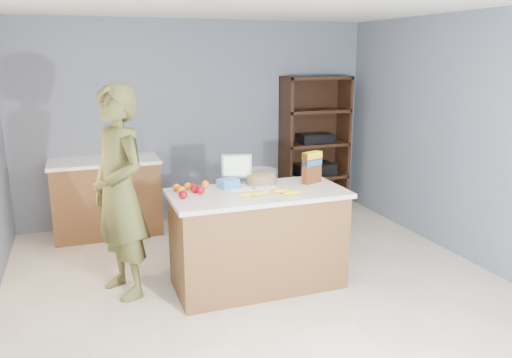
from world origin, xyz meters
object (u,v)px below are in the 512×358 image
object	(u,v)px
tv	(237,167)
cereal_box	(312,165)
person	(119,193)
counter_peninsula	(258,242)
shelving_unit	(313,146)

from	to	relation	value
tv	cereal_box	world-z (taller)	cereal_box
tv	cereal_box	size ratio (longest dim) A/B	0.95
person	cereal_box	size ratio (longest dim) A/B	6.25
counter_peninsula	person	size ratio (longest dim) A/B	0.84
person	tv	size ratio (longest dim) A/B	6.57
person	tv	bearing A→B (deg)	69.92
cereal_box	counter_peninsula	bearing A→B (deg)	-169.60
counter_peninsula	tv	world-z (taller)	tv
shelving_unit	tv	size ratio (longest dim) A/B	6.38
counter_peninsula	cereal_box	distance (m)	0.88
shelving_unit	person	xyz separation A→B (m)	(-2.72, -1.78, 0.06)
counter_peninsula	tv	distance (m)	0.73
shelving_unit	cereal_box	distance (m)	2.18
counter_peninsula	tv	bearing A→B (deg)	105.99
person	tv	world-z (taller)	person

